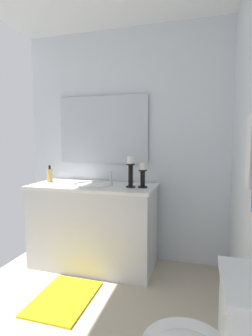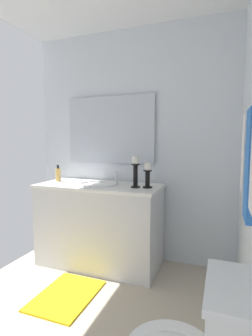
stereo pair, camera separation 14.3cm
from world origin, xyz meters
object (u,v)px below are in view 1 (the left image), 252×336
at_px(candle_holder_tall, 143,175).
at_px(candle_holder_short, 131,171).
at_px(soap_bottle, 50,175).
at_px(vanity_cabinet, 94,225).
at_px(towel_near_vanity, 251,152).
at_px(sink_basin, 93,188).
at_px(bath_mat, 64,298).
at_px(mirror, 103,130).

bearing_deg(candle_holder_tall, candle_holder_short, -79.05).
bearing_deg(candle_holder_short, soap_bottle, -95.05).
xyz_separation_m(vanity_cabinet, towel_near_vanity, (1.01, 1.27, 0.80)).
xyz_separation_m(candle_holder_tall, candle_holder_short, (0.02, -0.11, 0.03)).
distance_m(sink_basin, towel_near_vanity, 1.68).
relative_size(vanity_cabinet, candle_holder_tall, 5.41).
xyz_separation_m(sink_basin, towel_near_vanity, (1.01, 1.27, 0.42)).
xyz_separation_m(candle_holder_tall, towel_near_vanity, (0.99, 0.76, 0.26)).
bearing_deg(bath_mat, towel_near_vanity, 73.20).
relative_size(sink_basin, candle_holder_tall, 1.72).
bearing_deg(towel_near_vanity, vanity_cabinet, -128.43).
xyz_separation_m(candle_holder_short, soap_bottle, (-0.08, -0.93, -0.08)).
bearing_deg(vanity_cabinet, towel_near_vanity, 51.57).
relative_size(sink_basin, bath_mat, 0.67).
bearing_deg(towel_near_vanity, mirror, -135.39).
xyz_separation_m(soap_bottle, towel_near_vanity, (1.05, 1.79, 0.31)).
relative_size(mirror, candle_holder_short, 3.42).
height_order(towel_near_vanity, bath_mat, towel_near_vanity).
relative_size(vanity_cabinet, bath_mat, 2.11).
relative_size(vanity_cabinet, soap_bottle, 7.05).
xyz_separation_m(mirror, candle_holder_short, (0.32, 0.40, -0.41)).
relative_size(candle_holder_tall, towel_near_vanity, 0.67).
bearing_deg(candle_holder_tall, sink_basin, -91.80).
bearing_deg(mirror, bath_mat, -0.00).
relative_size(candle_holder_short, towel_near_vanity, 0.84).
xyz_separation_m(candle_holder_short, towel_near_vanity, (0.97, 0.87, 0.23)).
bearing_deg(mirror, soap_bottle, -65.70).
relative_size(mirror, bath_mat, 1.68).
bearing_deg(candle_holder_short, bath_mat, -34.42).
xyz_separation_m(mirror, towel_near_vanity, (1.29, 1.27, -0.18)).
distance_m(vanity_cabinet, towel_near_vanity, 1.81).
bearing_deg(vanity_cabinet, candle_holder_short, 84.62).
bearing_deg(sink_basin, candle_holder_tall, 88.20).
bearing_deg(sink_basin, bath_mat, -0.09).
bearing_deg(soap_bottle, towel_near_vanity, 59.60).
bearing_deg(candle_holder_short, mirror, -128.32).
height_order(sink_basin, soap_bottle, soap_bottle).
distance_m(mirror, candle_holder_short, 0.65).
bearing_deg(soap_bottle, candle_holder_tall, 86.69).
bearing_deg(towel_near_vanity, candle_holder_short, -138.17).
xyz_separation_m(mirror, bath_mat, (0.91, -0.00, -1.39)).
bearing_deg(bath_mat, soap_bottle, -141.99).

